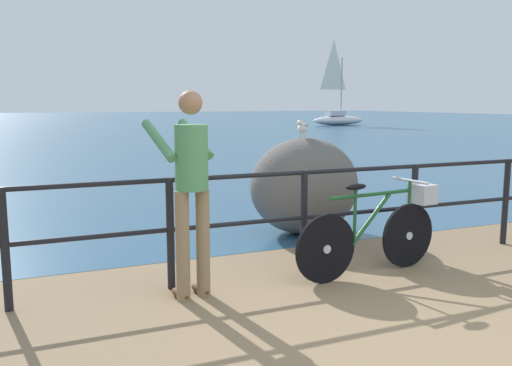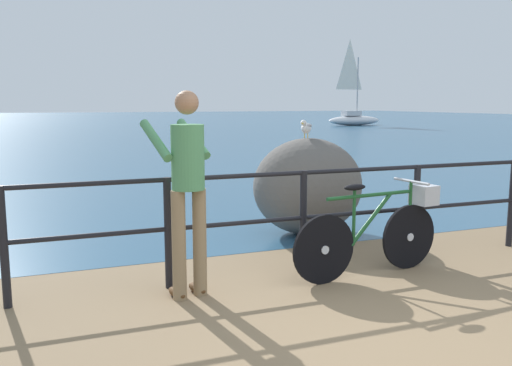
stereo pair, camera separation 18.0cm
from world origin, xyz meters
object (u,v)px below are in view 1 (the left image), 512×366
object	(u,v)px
person_at_railing	(191,185)
breakwater_boulder_main	(304,186)
bicycle	(381,227)
sailboat	(338,116)
seagull	(302,127)

from	to	relation	value
person_at_railing	breakwater_boulder_main	distance (m)	2.64
person_at_railing	breakwater_boulder_main	bearing A→B (deg)	-63.27
breakwater_boulder_main	bicycle	bearing A→B (deg)	-92.40
bicycle	sailboat	xyz separation A→B (m)	(17.90, 30.12, 0.24)
bicycle	breakwater_boulder_main	size ratio (longest dim) A/B	1.17
person_at_railing	seagull	distance (m)	2.63
person_at_railing	seagull	bearing A→B (deg)	-62.59
breakwater_boulder_main	person_at_railing	bearing A→B (deg)	-139.56
bicycle	sailboat	bearing A→B (deg)	52.87
sailboat	bicycle	bearing A→B (deg)	-125.94
seagull	sailboat	xyz separation A→B (m)	(17.86, 28.35, -0.66)
person_at_railing	sailboat	size ratio (longest dim) A/B	0.29
person_at_railing	sailboat	bearing A→B (deg)	-47.10
person_at_railing	bicycle	bearing A→B (deg)	-105.33
person_at_railing	seagull	world-z (taller)	person_at_railing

